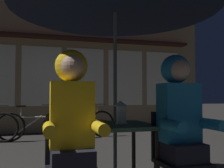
{
  "coord_description": "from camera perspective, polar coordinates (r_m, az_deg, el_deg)",
  "views": [
    {
      "loc": [
        -0.73,
        -2.49,
        1.01
      ],
      "look_at": [
        0.0,
        0.12,
        1.14
      ],
      "focal_mm": 41.4,
      "sensor_mm": 36.0,
      "label": 1
    }
  ],
  "objects": [
    {
      "name": "person_right_hooded",
      "position": [
        2.39,
        14.83,
        -6.65
      ],
      "size": [
        0.45,
        0.56,
        1.4
      ],
      "color": "black",
      "rests_on": "ground_plane"
    },
    {
      "name": "lantern",
      "position": [
        2.6,
        1.86,
        -6.11
      ],
      "size": [
        0.11,
        0.11,
        0.23
      ],
      "color": "white",
      "rests_on": "cafe_table"
    },
    {
      "name": "person_left_hooded",
      "position": [
        2.08,
        -8.82,
        -7.3
      ],
      "size": [
        0.45,
        0.56,
        1.4
      ],
      "color": "black",
      "rests_on": "ground_plane"
    },
    {
      "name": "cafe_table",
      "position": [
        2.62,
        0.7,
        -11.0
      ],
      "size": [
        0.72,
        0.72,
        0.74
      ],
      "color": "#42664C",
      "rests_on": "ground_plane"
    },
    {
      "name": "chair_right",
      "position": [
        2.49,
        14.25,
        -14.8
      ],
      "size": [
        0.4,
        0.4,
        0.87
      ],
      "color": "black",
      "rests_on": "ground_plane"
    },
    {
      "name": "shopfront_building",
      "position": [
        8.15,
        -15.14,
        12.03
      ],
      "size": [
        10.0,
        0.93,
        6.2
      ],
      "color": "#937A56",
      "rests_on": "ground_plane"
    },
    {
      "name": "bicycle_fourth",
      "position": [
        6.48,
        -6.58,
        -8.69
      ],
      "size": [
        1.67,
        0.25,
        0.84
      ],
      "color": "black",
      "rests_on": "ground_plane"
    },
    {
      "name": "bicycle_third",
      "position": [
        6.24,
        -16.9,
        -8.81
      ],
      "size": [
        1.68,
        0.16,
        0.84
      ],
      "color": "black",
      "rests_on": "ground_plane"
    },
    {
      "name": "book",
      "position": [
        2.72,
        -3.58,
        -8.26
      ],
      "size": [
        0.23,
        0.19,
        0.02
      ],
      "primitive_type": "cube",
      "rotation": [
        0.0,
        0.0,
        0.29
      ],
      "color": "olive",
      "rests_on": "cafe_table"
    },
    {
      "name": "chair_left",
      "position": [
        2.19,
        -9.08,
        -16.52
      ],
      "size": [
        0.4,
        0.4,
        0.87
      ],
      "color": "black",
      "rests_on": "ground_plane"
    }
  ]
}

